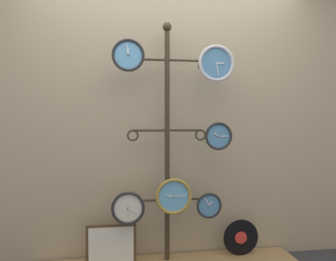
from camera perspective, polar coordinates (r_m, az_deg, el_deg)
shop_wall at (r=2.93m, az=-0.59°, el=4.68°), size 4.40×0.04×2.80m
display_stand at (r=2.81m, az=-0.15°, el=-7.50°), size 0.75×0.34×2.07m
clock_top_left at (r=2.69m, az=-6.95°, el=12.87°), size 0.26×0.04×0.26m
clock_top_right at (r=2.78m, az=8.40°, el=11.49°), size 0.31×0.04×0.31m
clock_middle_right at (r=2.77m, az=8.77°, el=-0.97°), size 0.24×0.04×0.24m
clock_bottom_left at (r=2.73m, az=-6.98°, el=-13.27°), size 0.27×0.04×0.27m
clock_bottom_center at (r=2.76m, az=0.99°, el=-11.39°), size 0.30×0.04×0.30m
clock_bottom_right at (r=2.86m, az=7.14°, el=-12.83°), size 0.22×0.04×0.22m
vinyl_record at (r=3.10m, az=12.57°, el=-17.73°), size 0.32×0.01×0.32m
picture_frame at (r=2.88m, az=-9.85°, el=-19.03°), size 0.41×0.02×0.34m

